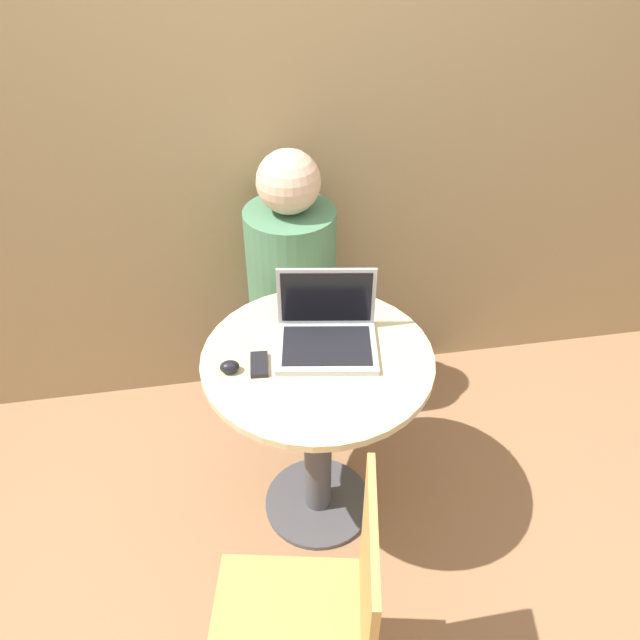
# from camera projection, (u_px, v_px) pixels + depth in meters

# --- Properties ---
(ground_plane) EXTENTS (12.00, 12.00, 0.00)m
(ground_plane) POSITION_uv_depth(u_px,v_px,m) (318.00, 503.00, 2.40)
(ground_plane) COLOR #9E704C
(back_wall) EXTENTS (7.00, 0.05, 2.60)m
(back_wall) POSITION_uv_depth(u_px,v_px,m) (281.00, 95.00, 2.19)
(back_wall) COLOR tan
(back_wall) RESTS_ON ground_plane
(round_table) EXTENTS (0.73, 0.73, 0.76)m
(round_table) POSITION_uv_depth(u_px,v_px,m) (318.00, 406.00, 2.06)
(round_table) COLOR #4C4C51
(round_table) RESTS_ON ground_plane
(laptop) EXTENTS (0.34, 0.28, 0.23)m
(laptop) POSITION_uv_depth(u_px,v_px,m) (327.00, 331.00, 1.94)
(laptop) COLOR #B7B7BC
(laptop) RESTS_ON round_table
(cell_phone) EXTENTS (0.06, 0.11, 0.02)m
(cell_phone) POSITION_uv_depth(u_px,v_px,m) (259.00, 364.00, 1.88)
(cell_phone) COLOR black
(cell_phone) RESTS_ON round_table
(computer_mouse) EXTENTS (0.06, 0.04, 0.04)m
(computer_mouse) POSITION_uv_depth(u_px,v_px,m) (230.00, 367.00, 1.86)
(computer_mouse) COLOR black
(computer_mouse) RESTS_ON round_table
(chair_empty) EXTENTS (0.47, 0.47, 0.92)m
(chair_empty) POSITION_uv_depth(u_px,v_px,m) (317.00, 626.00, 1.56)
(chair_empty) COLOR tan
(chair_empty) RESTS_ON ground_plane
(person_seated) EXTENTS (0.34, 0.53, 1.19)m
(person_seated) POSITION_uv_depth(u_px,v_px,m) (291.00, 304.00, 2.56)
(person_seated) COLOR #3D4766
(person_seated) RESTS_ON ground_plane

